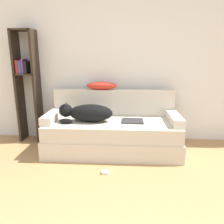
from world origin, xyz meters
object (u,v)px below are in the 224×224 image
(dog, at_px, (87,113))
(throw_pillow, at_px, (101,86))
(laptop, at_px, (133,121))
(power_adapter, at_px, (105,172))
(bookshelf, at_px, (27,82))
(couch, at_px, (112,136))

(dog, xyz_separation_m, throw_pillow, (0.16, 0.38, 0.32))
(laptop, bearing_deg, power_adapter, -116.08)
(throw_pillow, xyz_separation_m, bookshelf, (-1.16, 0.04, 0.05))
(throw_pillow, distance_m, power_adapter, 1.31)
(bookshelf, bearing_deg, power_adapter, -38.13)
(couch, xyz_separation_m, bookshelf, (-1.34, 0.37, 0.72))
(laptop, bearing_deg, bookshelf, 168.07)
(couch, bearing_deg, bookshelf, 164.63)
(dog, bearing_deg, couch, 8.92)
(throw_pillow, relative_size, bookshelf, 0.26)
(throw_pillow, bearing_deg, bookshelf, 177.84)
(couch, xyz_separation_m, throw_pillow, (-0.18, 0.32, 0.67))
(power_adapter, bearing_deg, laptop, 62.31)
(couch, distance_m, throw_pillow, 0.77)
(power_adapter, bearing_deg, throw_pillow, 97.97)
(throw_pillow, height_order, bookshelf, bookshelf)
(throw_pillow, bearing_deg, dog, -113.38)
(throw_pillow, relative_size, power_adapter, 6.04)
(couch, xyz_separation_m, dog, (-0.35, -0.05, 0.35))
(dog, distance_m, throw_pillow, 0.52)
(dog, xyz_separation_m, laptop, (0.63, 0.03, -0.11))
(dog, xyz_separation_m, power_adapter, (0.30, -0.59, -0.56))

